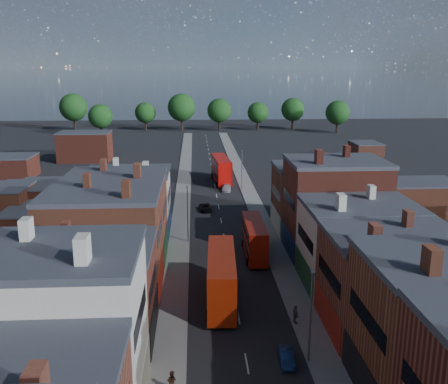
{
  "coord_description": "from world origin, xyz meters",
  "views": [
    {
      "loc": [
        -4.07,
        -36.59,
        23.93
      ],
      "look_at": [
        0.0,
        32.14,
        6.72
      ],
      "focal_mm": 40.0,
      "sensor_mm": 36.0,
      "label": 1
    }
  ],
  "objects": [
    {
      "name": "bus_0",
      "position": [
        -1.5,
        11.33,
        2.86
      ],
      "size": [
        3.52,
        12.37,
        5.29
      ],
      "rotation": [
        0.0,
        0.0,
        -0.04
      ],
      "color": "#AA2209",
      "rests_on": "ground"
    },
    {
      "name": "ped_1",
      "position": [
        -6.07,
        -3.4,
        0.96
      ],
      "size": [
        0.91,
        0.67,
        1.67
      ],
      "primitive_type": "imported",
      "rotation": [
        0.0,
        0.0,
        2.84
      ],
      "color": "#3F2119",
      "rests_on": "pavement_west"
    },
    {
      "name": "car_1",
      "position": [
        3.3,
        -0.07,
        0.53
      ],
      "size": [
        1.23,
        3.27,
        1.07
      ],
      "primitive_type": "imported",
      "rotation": [
        0.0,
        0.0,
        -0.03
      ],
      "color": "navy",
      "rests_on": "ground"
    },
    {
      "name": "pavement_east",
      "position": [
        6.5,
        50.0,
        0.06
      ],
      "size": [
        3.0,
        200.0,
        0.12
      ],
      "primitive_type": "cube",
      "color": "gray",
      "rests_on": "ground"
    },
    {
      "name": "car_3",
      "position": [
        2.12,
        59.87,
        0.62
      ],
      "size": [
        2.05,
        4.37,
        1.23
      ],
      "primitive_type": "imported",
      "rotation": [
        0.0,
        0.0,
        -0.08
      ],
      "color": "#B9B9B9",
      "rests_on": "ground"
    },
    {
      "name": "bus_1",
      "position": [
        3.5,
        24.44,
        2.46
      ],
      "size": [
        2.77,
        10.6,
        4.57
      ],
      "rotation": [
        0.0,
        0.0,
        -0.01
      ],
      "color": "#AD1A09",
      "rests_on": "ground"
    },
    {
      "name": "ped_3",
      "position": [
        5.3,
        6.22,
        1.04
      ],
      "size": [
        0.76,
        1.17,
        1.85
      ],
      "primitive_type": "imported",
      "rotation": [
        0.0,
        0.0,
        1.84
      ],
      "color": "#625C54",
      "rests_on": "pavement_east"
    },
    {
      "name": "lamp_post_3",
      "position": [
        5.2,
        60.0,
        4.7
      ],
      "size": [
        0.25,
        0.7,
        8.12
      ],
      "color": "slate",
      "rests_on": "ground"
    },
    {
      "name": "lamp_post_2",
      "position": [
        -5.2,
        30.0,
        4.7
      ],
      "size": [
        0.25,
        0.7,
        8.12
      ],
      "color": "slate",
      "rests_on": "ground"
    },
    {
      "name": "pavement_west",
      "position": [
        -6.5,
        50.0,
        0.06
      ],
      "size": [
        3.0,
        200.0,
        0.12
      ],
      "primitive_type": "cube",
      "color": "gray",
      "rests_on": "ground"
    },
    {
      "name": "car_2",
      "position": [
        -2.43,
        45.88,
        0.57
      ],
      "size": [
        2.29,
        4.27,
        1.14
      ],
      "primitive_type": "imported",
      "rotation": [
        0.0,
        0.0,
        0.1
      ],
      "color": "black",
      "rests_on": "ground"
    },
    {
      "name": "terrace_west",
      "position": [
        -14.0,
        0.0,
        6.03
      ],
      "size": [
        12.0,
        80.0,
        12.06
      ],
      "primitive_type": "cube",
      "color": "maroon",
      "rests_on": "ground"
    },
    {
      "name": "terrace_east",
      "position": [
        14.0,
        0.0,
        6.03
      ],
      "size": [
        12.0,
        80.0,
        12.06
      ],
      "primitive_type": "cube",
      "color": "maroon",
      "rests_on": "ground"
    },
    {
      "name": "bus_2",
      "position": [
        1.5,
        67.5,
        2.91
      ],
      "size": [
        3.93,
        12.7,
        5.4
      ],
      "rotation": [
        0.0,
        0.0,
        0.08
      ],
      "color": "#BF0C08",
      "rests_on": "ground"
    },
    {
      "name": "ground",
      "position": [
        0.0,
        0.0,
        0.0
      ],
      "size": [
        400.0,
        400.0,
        0.0
      ],
      "primitive_type": "plane",
      "color": "black",
      "rests_on": "ground"
    },
    {
      "name": "lamp_post_1",
      "position": [
        5.2,
        0.0,
        4.7
      ],
      "size": [
        0.25,
        0.7,
        8.12
      ],
      "color": "slate",
      "rests_on": "ground"
    }
  ]
}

